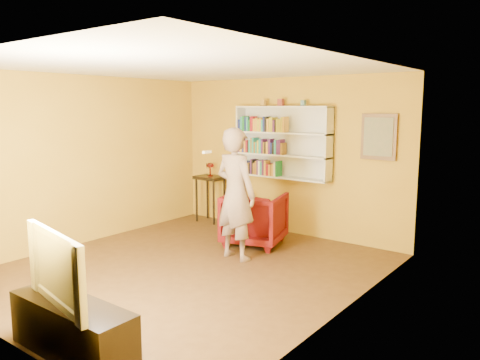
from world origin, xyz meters
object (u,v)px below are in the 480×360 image
(bookshelf, at_px, (284,142))
(tv_cabinet, at_px, (72,329))
(console_table, at_px, (210,184))
(person, at_px, (236,194))
(television, at_px, (69,266))
(armchair, at_px, (254,219))
(ruby_lustre, at_px, (210,167))

(bookshelf, bearing_deg, tv_cabinet, -81.00)
(tv_cabinet, bearing_deg, console_table, 117.01)
(person, relative_size, television, 1.66)
(armchair, bearing_deg, ruby_lustre, -41.50)
(television, bearing_deg, bookshelf, 110.14)
(ruby_lustre, bearing_deg, person, -39.74)
(bookshelf, height_order, armchair, bookshelf)
(console_table, height_order, tv_cabinet, console_table)
(tv_cabinet, distance_m, television, 0.58)
(ruby_lustre, bearing_deg, tv_cabinet, -62.99)
(armchair, xyz_separation_m, tv_cabinet, (0.72, -3.77, -0.18))
(console_table, xyz_separation_m, person, (1.77, -1.47, 0.22))
(television, bearing_deg, console_table, 128.15)
(bookshelf, relative_size, console_table, 2.02)
(person, bearing_deg, tv_cabinet, 106.21)
(tv_cabinet, bearing_deg, person, 99.75)
(bookshelf, distance_m, console_table, 1.78)
(television, bearing_deg, tv_cabinet, -168.86)
(ruby_lustre, relative_size, person, 0.13)
(tv_cabinet, bearing_deg, armchair, 100.78)
(ruby_lustre, bearing_deg, armchair, -24.95)
(ruby_lustre, height_order, television, television)
(armchair, relative_size, person, 0.48)
(bookshelf, bearing_deg, armchair, -88.64)
(armchair, relative_size, television, 0.80)
(ruby_lustre, distance_m, television, 5.06)
(bookshelf, xyz_separation_m, console_table, (-1.56, -0.16, -0.86))
(console_table, distance_m, television, 5.05)
(person, bearing_deg, bookshelf, -75.93)
(person, bearing_deg, television, 106.21)
(console_table, height_order, person, person)
(armchair, bearing_deg, bookshelf, -105.19)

